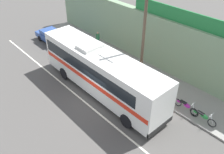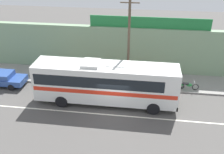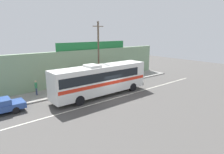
# 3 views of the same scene
# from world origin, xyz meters

# --- Properties ---
(ground_plane) EXTENTS (70.00, 70.00, 0.00)m
(ground_plane) POSITION_xyz_m (0.00, 0.00, 0.00)
(ground_plane) COLOR #4F4C49
(sidewalk_slab) EXTENTS (30.00, 3.60, 0.14)m
(sidewalk_slab) POSITION_xyz_m (0.00, 5.20, 0.07)
(sidewalk_slab) COLOR gray
(sidewalk_slab) RESTS_ON ground_plane
(storefront_facade) EXTENTS (30.00, 0.70, 4.80)m
(storefront_facade) POSITION_xyz_m (0.00, 7.35, 2.40)
(storefront_facade) COLOR gray
(storefront_facade) RESTS_ON ground_plane
(storefront_billboard) EXTENTS (11.74, 0.12, 1.10)m
(storefront_billboard) POSITION_xyz_m (2.55, 7.35, 5.35)
(storefront_billboard) COLOR #1E7538
(storefront_billboard) RESTS_ON storefront_facade
(road_center_stripe) EXTENTS (30.00, 0.14, 0.01)m
(road_center_stripe) POSITION_xyz_m (0.00, -0.80, 0.00)
(road_center_stripe) COLOR silver
(road_center_stripe) RESTS_ON ground_plane
(intercity_bus) EXTENTS (11.93, 2.61, 3.78)m
(intercity_bus) POSITION_xyz_m (-0.88, 0.97, 2.07)
(intercity_bus) COLOR silver
(intercity_bus) RESTS_ON ground_plane
(parked_car) EXTENTS (4.55, 1.89, 1.37)m
(parked_car) POSITION_xyz_m (-11.21, 2.60, 0.74)
(parked_car) COLOR #2D4C93
(parked_car) RESTS_ON ground_plane
(utility_pole) EXTENTS (1.60, 0.22, 8.44)m
(utility_pole) POSITION_xyz_m (0.84, 3.73, 4.50)
(utility_pole) COLOR brown
(utility_pole) RESTS_ON sidewalk_slab
(motorcycle_orange) EXTENTS (1.96, 0.56, 0.94)m
(motorcycle_orange) POSITION_xyz_m (5.04, 3.98, 0.57)
(motorcycle_orange) COLOR black
(motorcycle_orange) RESTS_ON sidewalk_slab
(motorcycle_green) EXTENTS (1.93, 0.56, 0.94)m
(motorcycle_green) POSITION_xyz_m (6.45, 3.90, 0.57)
(motorcycle_green) COLOR black
(motorcycle_green) RESTS_ON sidewalk_slab
(pedestrian_by_curb) EXTENTS (0.30, 0.48, 1.74)m
(pedestrian_by_curb) POSITION_xyz_m (-6.77, 5.52, 1.16)
(pedestrian_by_curb) COLOR navy
(pedestrian_by_curb) RESTS_ON sidewalk_slab
(pedestrian_near_shop) EXTENTS (0.30, 0.48, 1.61)m
(pedestrian_near_shop) POSITION_xyz_m (-1.53, 4.47, 1.07)
(pedestrian_near_shop) COLOR navy
(pedestrian_near_shop) RESTS_ON sidewalk_slab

